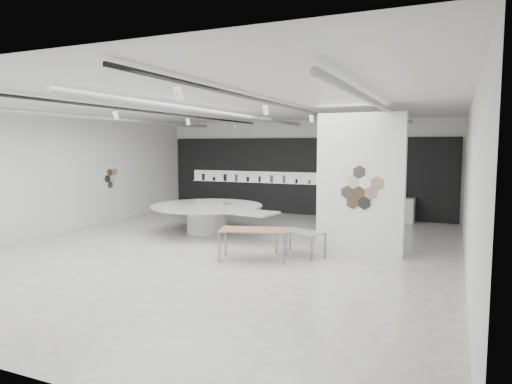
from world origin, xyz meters
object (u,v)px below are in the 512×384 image
at_px(display_island, 208,215).
at_px(kitchen_counter, 392,209).
at_px(partition_column, 360,184).
at_px(sample_table_stone, 300,233).
at_px(sample_table_wood, 253,231).

xyz_separation_m(display_island, kitchen_counter, (5.06, 4.66, -0.13)).
bearing_deg(display_island, kitchen_counter, 52.60).
distance_m(partition_column, display_island, 5.18).
xyz_separation_m(partition_column, sample_table_stone, (-1.31, -0.84, -1.22)).
bearing_deg(sample_table_wood, sample_table_stone, 44.22).
distance_m(partition_column, sample_table_wood, 3.01).
height_order(sample_table_wood, sample_table_stone, sample_table_wood).
bearing_deg(sample_table_stone, display_island, 154.73).
bearing_deg(sample_table_wood, partition_column, 37.77).
height_order(partition_column, display_island, partition_column).
height_order(sample_table_wood, kitchen_counter, kitchen_counter).
distance_m(display_island, sample_table_wood, 3.78).
relative_size(display_island, sample_table_wood, 2.68).
bearing_deg(kitchen_counter, sample_table_wood, -105.22).
height_order(display_island, sample_table_wood, display_island).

